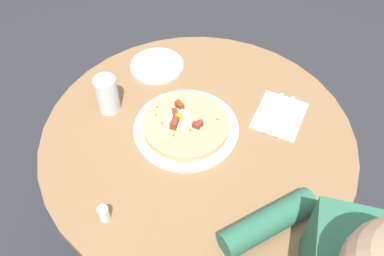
{
  "coord_description": "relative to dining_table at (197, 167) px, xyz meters",
  "views": [
    {
      "loc": [
        -0.76,
        -0.18,
        1.69
      ],
      "look_at": [
        0.01,
        0.02,
        0.74
      ],
      "focal_mm": 39.14,
      "sensor_mm": 36.0,
      "label": 1
    }
  ],
  "objects": [
    {
      "name": "ground_plane",
      "position": [
        0.0,
        0.0,
        -0.55
      ],
      "size": [
        6.0,
        6.0,
        0.0
      ],
      "primitive_type": "plane",
      "color": "#2D2D33"
    },
    {
      "name": "dining_table",
      "position": [
        0.0,
        0.0,
        0.0
      ],
      "size": [
        0.94,
        0.94,
        0.72
      ],
      "color": "olive",
      "rests_on": "ground_plane"
    },
    {
      "name": "pizza_plate",
      "position": [
        0.01,
        0.04,
        0.18
      ],
      "size": [
        0.32,
        0.32,
        0.01
      ],
      "primitive_type": "cylinder",
      "color": "white",
      "rests_on": "dining_table"
    },
    {
      "name": "breakfast_pizza",
      "position": [
        0.01,
        0.04,
        0.19
      ],
      "size": [
        0.26,
        0.26,
        0.05
      ],
      "color": "tan",
      "rests_on": "pizza_plate"
    },
    {
      "name": "bread_plate",
      "position": [
        0.26,
        0.21,
        0.17
      ],
      "size": [
        0.18,
        0.18,
        0.01
      ],
      "primitive_type": "cylinder",
      "color": "silver",
      "rests_on": "dining_table"
    },
    {
      "name": "napkin",
      "position": [
        0.14,
        -0.23,
        0.17
      ],
      "size": [
        0.19,
        0.17,
        0.0
      ],
      "primitive_type": "cube",
      "rotation": [
        0.0,
        0.0,
        2.96
      ],
      "color": "white",
      "rests_on": "dining_table"
    },
    {
      "name": "fork",
      "position": [
        0.14,
        -0.21,
        0.18
      ],
      "size": [
        0.18,
        0.04,
        0.0
      ],
      "primitive_type": "cube",
      "rotation": [
        0.0,
        0.0,
        2.96
      ],
      "color": "silver",
      "rests_on": "napkin"
    },
    {
      "name": "knife",
      "position": [
        0.13,
        -0.24,
        0.18
      ],
      "size": [
        0.18,
        0.04,
        0.0
      ],
      "primitive_type": "cube",
      "rotation": [
        0.0,
        0.0,
        2.96
      ],
      "color": "silver",
      "rests_on": "napkin"
    },
    {
      "name": "water_glass",
      "position": [
        0.04,
        0.29,
        0.23
      ],
      "size": [
        0.07,
        0.07,
        0.12
      ],
      "primitive_type": "cylinder",
      "color": "silver",
      "rests_on": "dining_table"
    },
    {
      "name": "salt_shaker",
      "position": [
        -0.33,
        0.16,
        0.19
      ],
      "size": [
        0.03,
        0.03,
        0.05
      ],
      "primitive_type": "cylinder",
      "color": "white",
      "rests_on": "dining_table"
    }
  ]
}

